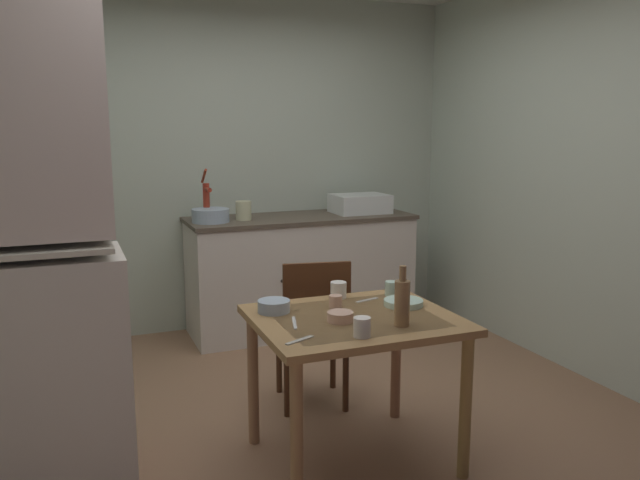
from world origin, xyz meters
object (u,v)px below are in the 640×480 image
hutch_cabinet (14,273)px  chair_far_side (313,329)px  hand_pump (206,198)px  serving_bowl_wide (274,306)px  glass_bottle (402,301)px  dining_table (354,337)px  mixing_bowl_counter (211,215)px  mug_tall (391,288)px  sink_basin (360,203)px

hutch_cabinet → chair_far_side: size_ratio=2.40×
hand_pump → serving_bowl_wide: 1.88m
hutch_cabinet → glass_bottle: size_ratio=7.68×
hutch_cabinet → dining_table: 1.55m
chair_far_side → glass_bottle: 0.92m
hutch_cabinet → glass_bottle: (1.61, -0.56, -0.15)m
mixing_bowl_counter → serving_bowl_wide: mixing_bowl_counter is taller
chair_far_side → serving_bowl_wide: 0.63m
glass_bottle → mixing_bowl_counter: bearing=100.2°
hutch_cabinet → mug_tall: (1.81, -0.08, -0.23)m
dining_table → chair_far_side: (0.04, 0.63, -0.16)m
hutch_cabinet → mixing_bowl_counter: 2.02m
serving_bowl_wide → glass_bottle: size_ratio=0.57×
chair_far_side → dining_table: bearing=-93.2°
dining_table → mug_tall: (0.34, 0.27, 0.14)m
mug_tall → glass_bottle: size_ratio=0.28×
mixing_bowl_counter → chair_far_side: (0.29, -1.34, -0.50)m
dining_table → chair_far_side: chair_far_side is taller
serving_bowl_wide → chair_far_side: bearing=48.6°
mixing_bowl_counter → dining_table: (0.25, -1.97, -0.34)m
hutch_cabinet → chair_far_side: bearing=10.6°
hutch_cabinet → chair_far_side: hutch_cabinet is taller
chair_far_side → glass_bottle: glass_bottle is taller
hand_pump → chair_far_side: 1.59m
mixing_bowl_counter → mug_tall: bearing=-70.8°
mixing_bowl_counter → mug_tall: mixing_bowl_counter is taller
dining_table → glass_bottle: size_ratio=3.44×
hutch_cabinet → mixing_bowl_counter: bearing=53.2°
hand_pump → serving_bowl_wide: size_ratio=2.48×
mixing_bowl_counter → dining_table: mixing_bowl_counter is taller
glass_bottle → dining_table: bearing=124.1°
hutch_cabinet → dining_table: (1.47, -0.35, -0.37)m
glass_bottle → sink_basin: bearing=69.1°
hand_pump → mixing_bowl_counter: 0.15m
chair_far_side → serving_bowl_wide: size_ratio=5.64×
chair_far_side → serving_bowl_wide: bearing=-131.4°
hutch_cabinet → serving_bowl_wide: bearing=-6.9°
hutch_cabinet → mixing_bowl_counter: size_ratio=7.76×
hutch_cabinet → chair_far_side: (1.50, 0.28, -0.53)m
mixing_bowl_counter → mug_tall: (0.59, -1.70, -0.20)m
dining_table → hand_pump: bearing=97.2°
serving_bowl_wide → sink_basin: bearing=53.8°
mixing_bowl_counter → chair_far_side: 1.46m
mug_tall → glass_bottle: bearing=-113.0°
hand_pump → mixing_bowl_counter: (0.01, -0.10, -0.12)m
mixing_bowl_counter → glass_bottle: size_ratio=0.99×
hutch_cabinet → mug_tall: 1.82m
serving_bowl_wide → mixing_bowl_counter: bearing=87.4°
sink_basin → mug_tall: sink_basin is taller
hand_pump → mixing_bowl_counter: bearing=-86.2°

